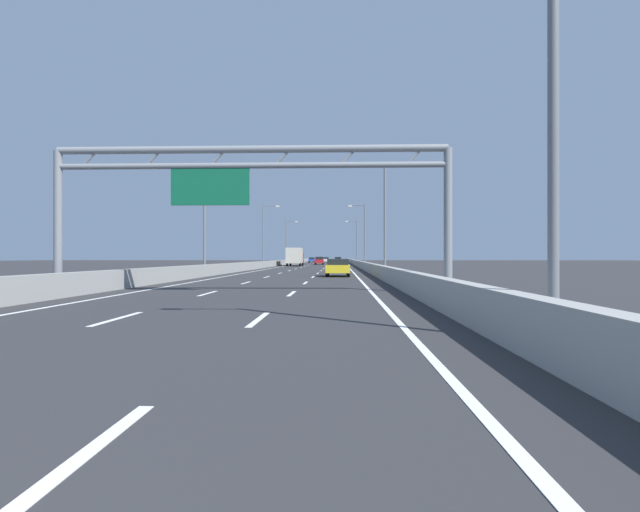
% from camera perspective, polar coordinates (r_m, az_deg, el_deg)
% --- Properties ---
extents(ground_plane, '(260.00, 260.00, 0.00)m').
position_cam_1_polar(ground_plane, '(100.40, -0.06, -0.98)').
color(ground_plane, '#2D2D30').
extents(lane_dash_left_1, '(0.16, 3.00, 0.01)m').
position_cam_1_polar(lane_dash_left_1, '(14.08, -21.55, -6.48)').
color(lane_dash_left_1, white).
rests_on(lane_dash_left_1, ground_plane).
extents(lane_dash_left_2, '(0.16, 3.00, 0.01)m').
position_cam_1_polar(lane_dash_left_2, '(22.58, -12.32, -4.07)').
color(lane_dash_left_2, white).
rests_on(lane_dash_left_2, ground_plane).
extents(lane_dash_left_3, '(0.16, 3.00, 0.01)m').
position_cam_1_polar(lane_dash_left_3, '(31.36, -8.21, -2.95)').
color(lane_dash_left_3, white).
rests_on(lane_dash_left_3, ground_plane).
extents(lane_dash_left_4, '(0.16, 3.00, 0.01)m').
position_cam_1_polar(lane_dash_left_4, '(40.24, -5.91, -2.32)').
color(lane_dash_left_4, white).
rests_on(lane_dash_left_4, ground_plane).
extents(lane_dash_left_5, '(0.16, 3.00, 0.01)m').
position_cam_1_polar(lane_dash_left_5, '(49.16, -4.45, -1.91)').
color(lane_dash_left_5, white).
rests_on(lane_dash_left_5, ground_plane).
extents(lane_dash_left_6, '(0.16, 3.00, 0.01)m').
position_cam_1_polar(lane_dash_left_6, '(58.11, -3.43, -1.63)').
color(lane_dash_left_6, white).
rests_on(lane_dash_left_6, ground_plane).
extents(lane_dash_left_7, '(0.16, 3.00, 0.01)m').
position_cam_1_polar(lane_dash_left_7, '(67.07, -2.69, -1.42)').
color(lane_dash_left_7, white).
rests_on(lane_dash_left_7, ground_plane).
extents(lane_dash_left_8, '(0.16, 3.00, 0.01)m').
position_cam_1_polar(lane_dash_left_8, '(76.04, -2.12, -1.27)').
color(lane_dash_left_8, white).
rests_on(lane_dash_left_8, ground_plane).
extents(lane_dash_left_9, '(0.16, 3.00, 0.01)m').
position_cam_1_polar(lane_dash_left_9, '(85.02, -1.67, -1.14)').
color(lane_dash_left_9, white).
rests_on(lane_dash_left_9, ground_plane).
extents(lane_dash_left_10, '(0.16, 3.00, 0.01)m').
position_cam_1_polar(lane_dash_left_10, '(94.00, -1.31, -1.04)').
color(lane_dash_left_10, white).
rests_on(lane_dash_left_10, ground_plane).
extents(lane_dash_left_11, '(0.16, 3.00, 0.01)m').
position_cam_1_polar(lane_dash_left_11, '(102.98, -1.01, -0.96)').
color(lane_dash_left_11, white).
rests_on(lane_dash_left_11, ground_plane).
extents(lane_dash_left_12, '(0.16, 3.00, 0.01)m').
position_cam_1_polar(lane_dash_left_12, '(111.97, -0.76, -0.89)').
color(lane_dash_left_12, white).
rests_on(lane_dash_left_12, ground_plane).
extents(lane_dash_left_13, '(0.16, 3.00, 0.01)m').
position_cam_1_polar(lane_dash_left_13, '(120.96, -0.54, -0.83)').
color(lane_dash_left_13, white).
rests_on(lane_dash_left_13, ground_plane).
extents(lane_dash_left_14, '(0.16, 3.00, 0.01)m').
position_cam_1_polar(lane_dash_left_14, '(129.95, -0.36, -0.77)').
color(lane_dash_left_14, white).
rests_on(lane_dash_left_14, ground_plane).
extents(lane_dash_left_15, '(0.16, 3.00, 0.01)m').
position_cam_1_polar(lane_dash_left_15, '(138.94, -0.20, -0.73)').
color(lane_dash_left_15, white).
rests_on(lane_dash_left_15, ground_plane).
extents(lane_dash_left_16, '(0.16, 3.00, 0.01)m').
position_cam_1_polar(lane_dash_left_16, '(147.93, -0.06, -0.69)').
color(lane_dash_left_16, white).
rests_on(lane_dash_left_16, ground_plane).
extents(lane_dash_left_17, '(0.16, 3.00, 0.01)m').
position_cam_1_polar(lane_dash_left_17, '(156.92, 0.07, -0.65)').
color(lane_dash_left_17, white).
rests_on(lane_dash_left_17, ground_plane).
extents(lane_dash_right_0, '(0.16, 3.00, 0.01)m').
position_cam_1_polar(lane_dash_right_0, '(4.59, -25.76, -20.08)').
color(lane_dash_right_0, white).
rests_on(lane_dash_right_0, ground_plane).
extents(lane_dash_right_1, '(0.16, 3.00, 0.01)m').
position_cam_1_polar(lane_dash_right_1, '(13.07, -6.83, -6.99)').
color(lane_dash_right_1, white).
rests_on(lane_dash_right_1, ground_plane).
extents(lane_dash_right_2, '(0.16, 3.00, 0.01)m').
position_cam_1_polar(lane_dash_right_2, '(21.97, -3.16, -4.18)').
color(lane_dash_right_2, white).
rests_on(lane_dash_right_2, ground_plane).
extents(lane_dash_right_3, '(0.16, 3.00, 0.01)m').
position_cam_1_polar(lane_dash_right_3, '(30.92, -1.63, -2.99)').
color(lane_dash_right_3, white).
rests_on(lane_dash_right_3, ground_plane).
extents(lane_dash_right_4, '(0.16, 3.00, 0.01)m').
position_cam_1_polar(lane_dash_right_4, '(39.90, -0.78, -2.34)').
color(lane_dash_right_4, white).
rests_on(lane_dash_right_4, ground_plane).
extents(lane_dash_right_5, '(0.16, 3.00, 0.01)m').
position_cam_1_polar(lane_dash_right_5, '(48.88, -0.25, -1.92)').
color(lane_dash_right_5, white).
rests_on(lane_dash_right_5, ground_plane).
extents(lane_dash_right_6, '(0.16, 3.00, 0.01)m').
position_cam_1_polar(lane_dash_right_6, '(57.87, 0.12, -1.64)').
color(lane_dash_right_6, white).
rests_on(lane_dash_right_6, ground_plane).
extents(lane_dash_right_7, '(0.16, 3.00, 0.01)m').
position_cam_1_polar(lane_dash_right_7, '(66.87, 0.39, -1.43)').
color(lane_dash_right_7, white).
rests_on(lane_dash_right_7, ground_plane).
extents(lane_dash_right_8, '(0.16, 3.00, 0.01)m').
position_cam_1_polar(lane_dash_right_8, '(75.86, 0.60, -1.27)').
color(lane_dash_right_8, white).
rests_on(lane_dash_right_8, ground_plane).
extents(lane_dash_right_9, '(0.16, 3.00, 0.01)m').
position_cam_1_polar(lane_dash_right_9, '(84.85, 0.76, -1.14)').
color(lane_dash_right_9, white).
rests_on(lane_dash_right_9, ground_plane).
extents(lane_dash_right_10, '(0.16, 3.00, 0.01)m').
position_cam_1_polar(lane_dash_right_10, '(93.85, 0.89, -1.04)').
color(lane_dash_right_10, white).
rests_on(lane_dash_right_10, ground_plane).
extents(lane_dash_right_11, '(0.16, 3.00, 0.01)m').
position_cam_1_polar(lane_dash_right_11, '(102.85, 1.00, -0.96)').
color(lane_dash_right_11, white).
rests_on(lane_dash_right_11, ground_plane).
extents(lane_dash_right_12, '(0.16, 3.00, 0.01)m').
position_cam_1_polar(lane_dash_right_12, '(111.85, 1.09, -0.89)').
color(lane_dash_right_12, white).
rests_on(lane_dash_right_12, ground_plane).
extents(lane_dash_right_13, '(0.16, 3.00, 0.01)m').
position_cam_1_polar(lane_dash_right_13, '(120.84, 1.16, -0.83)').
color(lane_dash_right_13, white).
rests_on(lane_dash_right_13, ground_plane).
extents(lane_dash_right_14, '(0.16, 3.00, 0.01)m').
position_cam_1_polar(lane_dash_right_14, '(129.84, 1.23, -0.77)').
color(lane_dash_right_14, white).
rests_on(lane_dash_right_14, ground_plane).
extents(lane_dash_right_15, '(0.16, 3.00, 0.01)m').
position_cam_1_polar(lane_dash_right_15, '(138.84, 1.29, -0.73)').
color(lane_dash_right_15, white).
rests_on(lane_dash_right_15, ground_plane).
extents(lane_dash_right_16, '(0.16, 3.00, 0.01)m').
position_cam_1_polar(lane_dash_right_16, '(147.84, 1.34, -0.69)').
color(lane_dash_right_16, white).
rests_on(lane_dash_right_16, ground_plane).
extents(lane_dash_right_17, '(0.16, 3.00, 0.01)m').
position_cam_1_polar(lane_dash_right_17, '(156.84, 1.38, -0.66)').
color(lane_dash_right_17, white).
rests_on(lane_dash_right_17, ground_plane).
extents(edge_line_left, '(0.16, 176.00, 0.01)m').
position_cam_1_polar(edge_line_left, '(88.79, -3.74, -1.09)').
color(edge_line_left, white).
rests_on(edge_line_left, ground_plane).
extents(edge_line_right, '(0.16, 176.00, 0.01)m').
position_cam_1_polar(edge_line_right, '(88.34, 3.05, -1.10)').
color(edge_line_right, white).
rests_on(edge_line_right, ground_plane).
extents(barrier_left, '(0.45, 220.00, 0.95)m').
position_cam_1_polar(barrier_left, '(110.84, -3.43, -0.65)').
color(barrier_left, '#9E9E99').
rests_on(barrier_left, ground_plane).
extents(barrier_right, '(0.45, 220.00, 0.95)m').
position_cam_1_polar(barrier_right, '(110.36, 3.72, -0.65)').
color(barrier_right, '#9E9E99').
rests_on(barrier_right, ground_plane).
extents(sign_gantry, '(17.24, 0.36, 6.36)m').
position_cam_1_polar(sign_gantry, '(22.56, -8.30, 8.32)').
color(sign_gantry, gray).
rests_on(sign_gantry, ground_plane).
extents(streetlamp_right_near, '(2.58, 0.28, 9.50)m').
position_cam_1_polar(streetlamp_right_near, '(10.82, 23.22, 20.59)').
color(streetlamp_right_near, slate).
rests_on(streetlamp_right_near, ground_plane).
extents(streetlamp_left_mid, '(2.58, 0.28, 9.50)m').
position_cam_1_polar(streetlamp_left_mid, '(45.20, -12.39, 4.77)').
color(streetlamp_left_mid, slate).
rests_on(streetlamp_left_mid, ground_plane).
extents(streetlamp_right_mid, '(2.58, 0.28, 9.50)m').
position_cam_1_polar(streetlamp_right_mid, '(43.92, 6.90, 4.91)').
color(streetlamp_right_mid, slate).
rests_on(streetlamp_right_mid, ground_plane).
extents(streetlamp_left_far, '(2.58, 0.28, 9.50)m').
position_cam_1_polar(streetlamp_left_far, '(78.66, -6.14, 2.70)').
color(streetlamp_left_far, slate).
rests_on(streetlamp_left_far, ground_plane).
extents(streetlamp_right_far, '(2.58, 0.28, 9.50)m').
position_cam_1_polar(streetlamp_right_far, '(77.93, 4.81, 2.73)').
color(streetlamp_right_far, slate).
rests_on(streetlamp_right_far, ground_plane).
extents(streetlamp_left_distant, '(2.58, 0.28, 9.50)m').
position_cam_1_polar(streetlamp_left_distant, '(112.53, -3.64, 1.86)').
color(streetlamp_left_distant, slate).
rests_on(streetlamp_left_distant, ground_plane).
extents(streetlamp_right_distant, '(2.58, 0.28, 9.50)m').
position_cam_1_polar(streetlamp_right_distant, '(112.02, 3.99, 1.87)').
color(streetlamp_right_distant, slate).
rests_on(streetlamp_right_distant, ground_plane).
extents(red_car, '(1.72, 4.47, 1.57)m').
position_cam_1_polar(red_car, '(102.70, -0.08, -0.52)').
color(red_car, red).
rests_on(red_car, ground_plane).
extents(yellow_car, '(1.87, 4.45, 1.40)m').
position_cam_1_polar(yellow_car, '(41.23, 1.98, -1.25)').
color(yellow_car, yellow).
rests_on(yellow_car, ground_plane).
extents(white_car, '(1.78, 4.43, 1.49)m').
position_cam_1_polar(white_car, '(138.41, 0.63, -0.42)').
color(white_car, silver).
rests_on(white_car, ground_plane).
extents(blue_car, '(1.73, 4.42, 1.41)m').
position_cam_1_polar(blue_car, '(140.41, -0.91, -0.43)').
color(blue_car, '#2347AD').
rests_on(blue_car, ground_plane).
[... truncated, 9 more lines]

